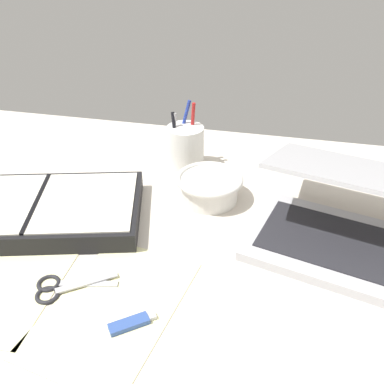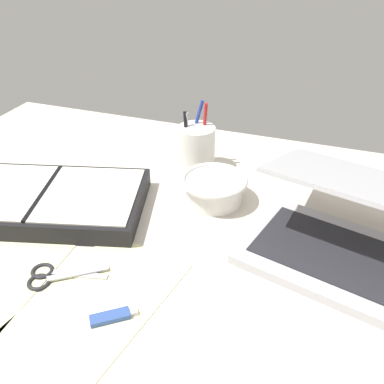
{
  "view_description": "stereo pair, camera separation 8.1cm",
  "coord_description": "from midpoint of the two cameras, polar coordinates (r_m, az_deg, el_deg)",
  "views": [
    {
      "loc": [
        17.78,
        -60.3,
        53.05
      ],
      "look_at": [
        2.79,
        6.35,
        9.0
      ],
      "focal_mm": 40.0,
      "sensor_mm": 36.0,
      "label": 1
    },
    {
      "loc": [
        25.58,
        -58.05,
        53.05
      ],
      "look_at": [
        2.79,
        6.35,
        9.0
      ],
      "focal_mm": 40.0,
      "sensor_mm": 36.0,
      "label": 2
    }
  ],
  "objects": [
    {
      "name": "desk_top",
      "position": [
        0.82,
        -0.49,
        -6.74
      ],
      "size": [
        140.0,
        100.0,
        2.0
      ],
      "primitive_type": "cube",
      "color": "beige",
      "rests_on": "ground"
    },
    {
      "name": "laptop",
      "position": [
        0.81,
        22.83,
        -5.05
      ],
      "size": [
        38.27,
        36.53,
        15.32
      ],
      "rotation": [
        0.0,
        0.0,
        -0.25
      ],
      "color": "#B7B7BC",
      "rests_on": "desk_top"
    },
    {
      "name": "bowl",
      "position": [
        0.9,
        5.5,
        0.46
      ],
      "size": [
        14.2,
        14.2,
        5.62
      ],
      "color": "silver",
      "rests_on": "desk_top"
    },
    {
      "name": "pen_cup",
      "position": [
        1.01,
        2.89,
        5.94
      ],
      "size": [
        8.73,
        8.73,
        15.89
      ],
      "color": "white",
      "rests_on": "desk_top"
    },
    {
      "name": "planner",
      "position": [
        0.91,
        -16.58,
        -1.13
      ],
      "size": [
        44.38,
        32.32,
        4.4
      ],
      "rotation": [
        0.0,
        0.0,
        0.26
      ],
      "color": "black",
      "rests_on": "desk_top"
    },
    {
      "name": "scissors",
      "position": [
        0.76,
        -15.45,
        -10.86
      ],
      "size": [
        13.27,
        9.16,
        0.8
      ],
      "rotation": [
        0.0,
        0.0,
        0.42
      ],
      "color": "#B7B7BC",
      "rests_on": "desk_top"
    },
    {
      "name": "paper_sheet_front",
      "position": [
        0.7,
        -8.95,
        -14.07
      ],
      "size": [
        22.67,
        30.75,
        0.16
      ],
      "primitive_type": "cube",
      "rotation": [
        0.0,
        0.0,
        -0.17
      ],
      "color": "#F4EFB2",
      "rests_on": "desk_top"
    },
    {
      "name": "paper_sheet_beside_planner",
      "position": [
        0.79,
        -20.59,
        -10.0
      ],
      "size": [
        15.18,
        23.17,
        0.16
      ],
      "primitive_type": "cube",
      "rotation": [
        0.0,
        0.0,
        0.02
      ],
      "color": "#F4EFB2",
      "rests_on": "desk_top"
    },
    {
      "name": "usb_drive",
      "position": [
        0.67,
        -7.16,
        -16.36
      ],
      "size": [
        6.69,
        5.64,
        1.0
      ],
      "rotation": [
        0.0,
        0.0,
        -0.92
      ],
      "color": "#33519E",
      "rests_on": "desk_top"
    }
  ]
}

